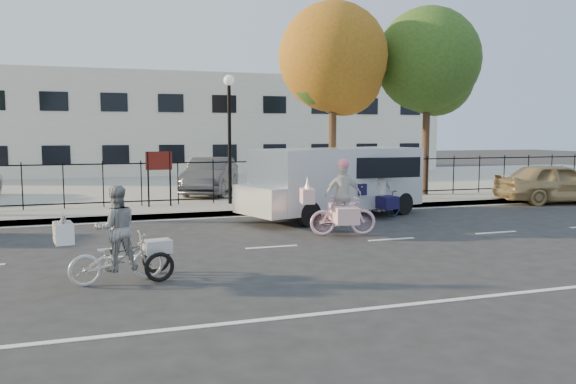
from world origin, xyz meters
name	(u,v)px	position (x,y,z in m)	size (l,w,h in m)	color
ground	(272,247)	(0.00, 0.00, 0.00)	(120.00, 120.00, 0.00)	#333334
road_markings	(272,247)	(0.00, 0.00, 0.01)	(60.00, 9.52, 0.01)	silver
curb	(226,213)	(0.00, 5.05, 0.07)	(60.00, 0.10, 0.15)	#A8A399
sidewalk	(220,209)	(0.00, 6.10, 0.07)	(60.00, 2.20, 0.15)	#A8A399
parking_lot	(184,185)	(0.00, 15.00, 0.07)	(60.00, 15.60, 0.15)	#A8A399
iron_fence	(213,181)	(0.00, 7.20, 0.90)	(58.00, 0.06, 1.50)	black
building	(163,126)	(0.00, 25.00, 3.00)	(34.00, 10.00, 6.00)	silver
lamppost	(229,116)	(0.50, 6.80, 3.11)	(0.36, 0.36, 4.33)	black
street_sign	(159,168)	(-1.85, 6.80, 1.42)	(0.85, 0.06, 1.80)	black
zebra_trike	(117,245)	(-3.33, -2.04, 0.64)	(1.96, 0.96, 1.67)	silver
unicorn_bike	(342,207)	(2.08, 0.89, 0.71)	(1.95, 1.38, 1.93)	#F8BDD5
bull_bike	(379,196)	(4.29, 3.19, 0.66)	(1.83, 1.28, 1.65)	#111A38
white_van	(336,179)	(3.12, 3.80, 1.15)	(6.34, 3.62, 2.09)	silver
gold_sedan	(556,183)	(12.10, 4.50, 0.74)	(1.74, 4.32, 1.47)	tan
lot_car_c	(211,176)	(0.42, 10.10, 0.87)	(1.52, 4.35, 1.43)	#44454A
lot_car_d	(288,174)	(4.04, 11.34, 0.78)	(1.49, 3.70, 1.26)	#A3A7AA
tree_mid	(336,63)	(4.62, 7.43, 5.10)	(3.97, 3.97, 7.28)	#442D1D
tree_east	(430,65)	(8.55, 7.43, 5.15)	(4.01, 4.01, 7.36)	#442D1D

